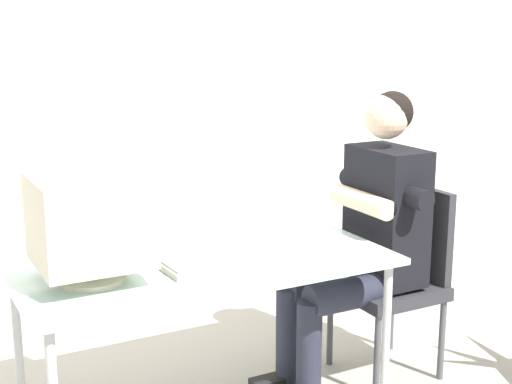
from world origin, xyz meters
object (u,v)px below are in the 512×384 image
Objects in this scene: desk at (203,272)px; office_chair at (399,272)px; keyboard at (174,260)px; person_seated at (366,231)px; crt_monitor at (90,221)px.

office_chair is at bearing 0.77° from desk.
keyboard is 0.31× the size of person_seated.
person_seated is at bearing 180.00° from office_chair.
person_seated is (-0.20, 0.00, 0.22)m from office_chair.
desk is 0.81m from person_seated.
person_seated reaches higher than keyboard.
office_chair is (1.00, 0.01, -0.17)m from desk.
desk is 0.54m from crt_monitor.
desk is at bearing -179.23° from office_chair.
person_seated reaches higher than office_chair.
keyboard is 1.15m from office_chair.
office_chair is at bearing -0.00° from person_seated.
crt_monitor reaches higher than keyboard.
crt_monitor is 1.53m from office_chair.
keyboard is at bearing -179.45° from office_chair.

